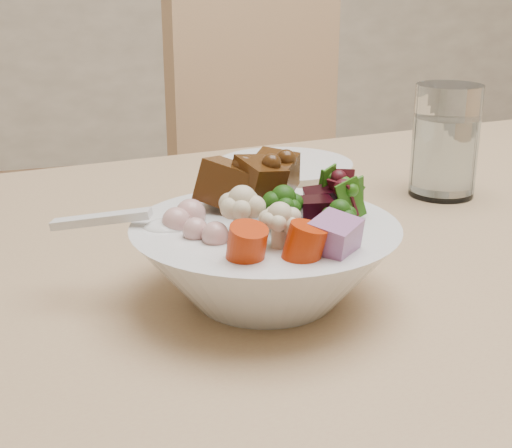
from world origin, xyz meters
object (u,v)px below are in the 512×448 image
at_px(food_bowl, 267,255).
at_px(chair_far, 299,193).
at_px(side_bowl, 284,184).
at_px(dining_table, 487,267).
at_px(water_glass, 445,146).

bearing_deg(food_bowl, chair_far, 67.30).
bearing_deg(chair_far, side_bowl, -137.03).
xyz_separation_m(dining_table, side_bowl, (-0.22, 0.09, 0.10)).
distance_m(water_glass, side_bowl, 0.20).
distance_m(chair_far, water_glass, 0.58).
xyz_separation_m(water_glass, side_bowl, (-0.20, 0.02, -0.04)).
xyz_separation_m(chair_far, side_bowl, (-0.22, -0.52, 0.18)).
height_order(food_bowl, side_bowl, food_bowl).
height_order(dining_table, food_bowl, food_bowl).
relative_size(chair_far, side_bowl, 6.03).
bearing_deg(dining_table, side_bowl, 150.13).
xyz_separation_m(food_bowl, water_glass, (0.30, 0.22, 0.02)).
relative_size(dining_table, water_glass, 11.56).
height_order(chair_far, water_glass, chair_far).
relative_size(chair_far, food_bowl, 4.31).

